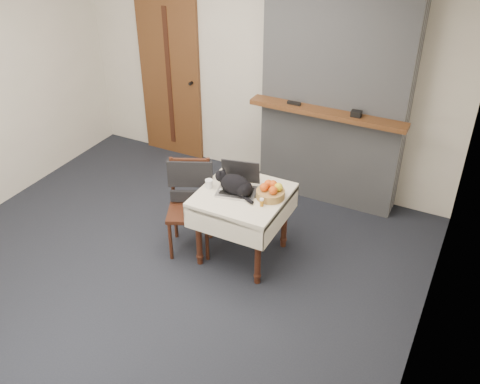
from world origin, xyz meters
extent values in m
plane|color=black|center=(0.00, 0.00, 0.00)|extent=(4.50, 4.50, 0.00)
cube|color=beige|center=(0.00, 2.00, 1.30)|extent=(4.50, 0.02, 2.60)
cube|color=beige|center=(2.25, 0.00, 1.30)|extent=(0.02, 4.00, 2.60)
cube|color=brown|center=(-1.20, 1.98, 1.00)|extent=(0.82, 0.05, 2.00)
cube|color=#3A170F|center=(-1.20, 1.95, 1.00)|extent=(0.06, 0.01, 1.70)
cylinder|color=black|center=(-0.88, 1.93, 1.00)|extent=(0.04, 0.06, 0.04)
cube|color=gray|center=(0.90, 1.85, 1.30)|extent=(1.50, 0.30, 2.60)
cube|color=brown|center=(0.90, 1.61, 1.10)|extent=(1.62, 0.18, 0.05)
cube|color=black|center=(0.55, 1.61, 1.14)|extent=(0.14, 0.04, 0.03)
cube|color=black|center=(1.20, 1.61, 1.16)|extent=(0.10, 0.07, 0.06)
cylinder|color=#3A170F|center=(0.24, 0.16, 0.32)|extent=(0.06, 0.06, 0.64)
sphere|color=#3A170F|center=(0.24, 0.16, 0.08)|extent=(0.07, 0.07, 0.07)
cylinder|color=#3A170F|center=(0.84, 0.16, 0.32)|extent=(0.06, 0.06, 0.64)
sphere|color=#3A170F|center=(0.84, 0.16, 0.08)|extent=(0.07, 0.07, 0.07)
cylinder|color=#3A170F|center=(0.24, 0.76, 0.32)|extent=(0.06, 0.06, 0.64)
sphere|color=#3A170F|center=(0.24, 0.76, 0.08)|extent=(0.07, 0.07, 0.07)
cylinder|color=#3A170F|center=(0.84, 0.76, 0.32)|extent=(0.06, 0.06, 0.64)
sphere|color=#3A170F|center=(0.84, 0.76, 0.08)|extent=(0.07, 0.07, 0.07)
cube|color=beige|center=(0.54, 0.46, 0.67)|extent=(0.78, 0.78, 0.06)
cube|color=beige|center=(0.54, 0.08, 0.56)|extent=(0.78, 0.01, 0.22)
cube|color=beige|center=(0.54, 0.85, 0.56)|extent=(0.78, 0.01, 0.22)
cube|color=beige|center=(0.16, 0.46, 0.56)|extent=(0.01, 0.78, 0.22)
cube|color=beige|center=(0.93, 0.46, 0.56)|extent=(0.01, 0.78, 0.22)
cube|color=#B7B7BC|center=(0.49, 0.44, 0.71)|extent=(0.40, 0.32, 0.02)
cube|color=black|center=(0.49, 0.44, 0.72)|extent=(0.32, 0.23, 0.00)
cube|color=black|center=(0.46, 0.59, 0.84)|extent=(0.36, 0.14, 0.24)
cube|color=#99B3E0|center=(0.46, 0.59, 0.84)|extent=(0.33, 0.12, 0.22)
ellipsoid|color=black|center=(0.48, 0.43, 0.79)|extent=(0.30, 0.18, 0.19)
ellipsoid|color=black|center=(0.57, 0.43, 0.78)|extent=(0.16, 0.17, 0.15)
sphere|color=black|center=(0.34, 0.44, 0.84)|extent=(0.11, 0.11, 0.11)
ellipsoid|color=white|center=(0.30, 0.44, 0.81)|extent=(0.05, 0.06, 0.05)
ellipsoid|color=white|center=(0.36, 0.44, 0.76)|extent=(0.05, 0.06, 0.07)
cone|color=black|center=(0.34, 0.41, 0.89)|extent=(0.04, 0.04, 0.04)
cone|color=black|center=(0.35, 0.47, 0.89)|extent=(0.04, 0.04, 0.04)
cylinder|color=black|center=(0.63, 0.36, 0.72)|extent=(0.16, 0.09, 0.03)
sphere|color=white|center=(0.36, 0.40, 0.72)|extent=(0.04, 0.04, 0.04)
sphere|color=white|center=(0.36, 0.47, 0.72)|extent=(0.04, 0.04, 0.04)
cylinder|color=white|center=(0.22, 0.41, 0.74)|extent=(0.07, 0.07, 0.08)
cylinder|color=#A76914|center=(0.78, 0.35, 0.73)|extent=(0.03, 0.03, 0.06)
cylinder|color=white|center=(0.78, 0.35, 0.77)|extent=(0.04, 0.04, 0.01)
cylinder|color=#AF8246|center=(0.79, 0.51, 0.74)|extent=(0.26, 0.26, 0.07)
sphere|color=#FC5F15|center=(0.74, 0.48, 0.81)|extent=(0.08, 0.08, 0.08)
sphere|color=#FC5F15|center=(0.83, 0.47, 0.81)|extent=(0.08, 0.08, 0.08)
sphere|color=#FC5F15|center=(0.79, 0.57, 0.81)|extent=(0.08, 0.08, 0.08)
sphere|color=yellow|center=(0.85, 0.54, 0.81)|extent=(0.08, 0.08, 0.08)
sphere|color=#FC5F15|center=(0.75, 0.55, 0.81)|extent=(0.08, 0.08, 0.08)
cube|color=black|center=(0.72, 0.53, 0.70)|extent=(0.13, 0.02, 0.01)
cube|color=#3A170F|center=(0.05, 0.33, 0.43)|extent=(0.54, 0.54, 0.04)
cylinder|color=#3A170F|center=(-0.04, 0.10, 0.22)|extent=(0.03, 0.03, 0.43)
cylinder|color=#3A170F|center=(0.28, 0.24, 0.22)|extent=(0.03, 0.03, 0.43)
cylinder|color=#3A170F|center=(-0.18, 0.41, 0.22)|extent=(0.03, 0.03, 0.43)
cylinder|color=#3A170F|center=(0.13, 0.56, 0.22)|extent=(0.03, 0.03, 0.43)
cylinder|color=#3A170F|center=(-0.18, 0.41, 0.67)|extent=(0.03, 0.03, 0.48)
cylinder|color=#3A170F|center=(0.13, 0.56, 0.67)|extent=(0.03, 0.03, 0.48)
cube|color=#3A170F|center=(-0.02, 0.49, 0.77)|extent=(0.33, 0.17, 0.27)
cube|color=black|center=(-0.02, 0.48, 0.75)|extent=(0.41, 0.23, 0.27)
camera|label=1|loc=(2.36, -3.17, 3.28)|focal=40.00mm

